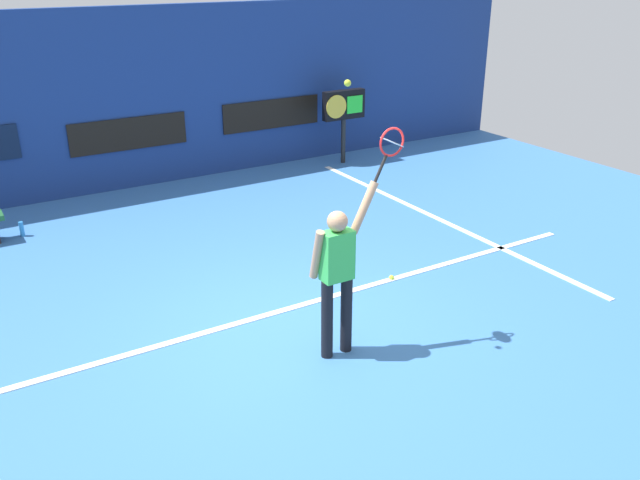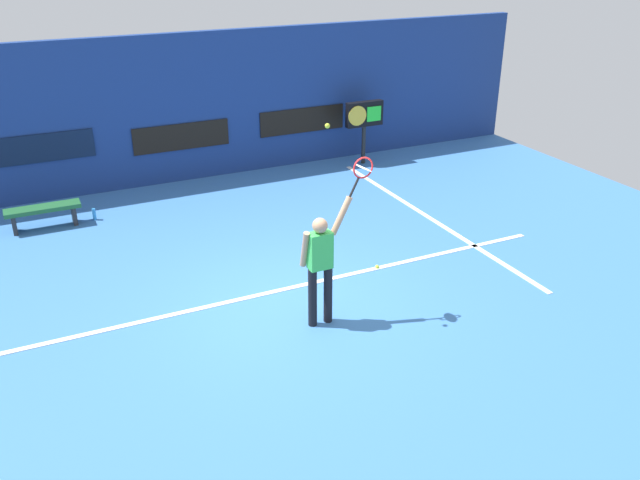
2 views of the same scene
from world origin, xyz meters
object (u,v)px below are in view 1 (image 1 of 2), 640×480
scoreboard_clock (344,108)px  spare_ball (391,277)px  tennis_player (337,271)px  tennis_ball (348,83)px  water_bottle (22,229)px  tennis_racket (391,145)px

scoreboard_clock → spare_ball: scoreboard_clock is taller
tennis_player → spare_ball: bearing=35.3°
tennis_ball → water_bottle: tennis_ball is taller
tennis_ball → spare_ball: (1.52, 1.12, -2.93)m
water_bottle → spare_ball: water_bottle is taller
tennis_player → tennis_ball: size_ratio=28.65×
tennis_player → water_bottle: size_ratio=8.12×
tennis_racket → tennis_ball: size_ratio=9.06×
tennis_ball → spare_ball: tennis_ball is taller
scoreboard_clock → tennis_ball: bearing=-123.0°
tennis_player → tennis_racket: tennis_racket is taller
water_bottle → tennis_player: bearing=-66.0°
spare_ball → scoreboard_clock: bearing=63.6°
tennis_racket → spare_ball: (1.00, 1.16, -2.26)m
tennis_ball → scoreboard_clock: size_ratio=0.04×
tennis_racket → spare_ball: bearing=49.3°
tennis_racket → scoreboard_clock: tennis_racket is taller
tennis_ball → water_bottle: 6.63m
water_bottle → scoreboard_clock: bearing=7.2°
tennis_player → scoreboard_clock: bearing=56.4°
water_bottle → spare_ball: 5.92m
tennis_racket → tennis_ball: 0.85m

